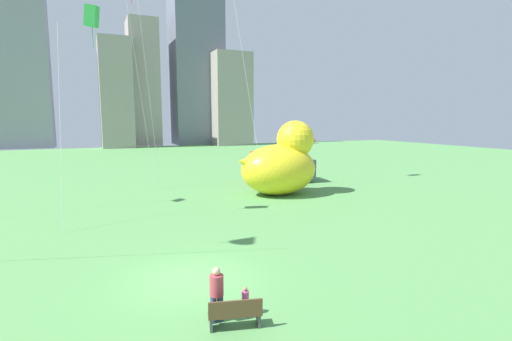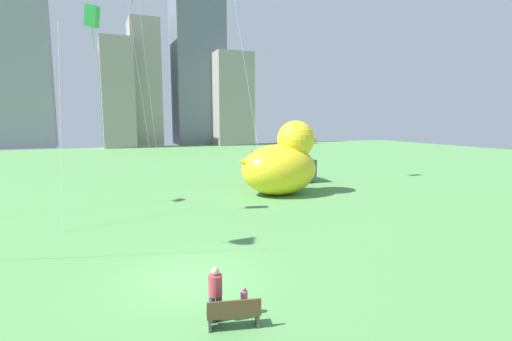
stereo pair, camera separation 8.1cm
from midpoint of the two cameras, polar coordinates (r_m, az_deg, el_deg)
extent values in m
plane|color=#56944F|center=(14.75, -10.08, -15.71)|extent=(140.00, 140.00, 0.00)
cube|color=brown|center=(11.42, -3.40, -20.62)|extent=(1.57, 0.79, 0.06)
cube|color=brown|center=(11.13, -3.29, -19.94)|extent=(1.48, 0.41, 0.45)
cube|color=#47474C|center=(11.49, -6.98, -21.77)|extent=(0.16, 0.38, 0.39)
cube|color=#47474C|center=(11.61, 0.15, -21.36)|extent=(0.16, 0.38, 0.39)
cylinder|color=#38476B|center=(11.72, -6.60, -19.96)|extent=(0.19, 0.19, 0.81)
cylinder|color=#38476B|center=(11.78, -5.60, -19.81)|extent=(0.19, 0.19, 0.81)
cylinder|color=#B23F4C|center=(11.44, -6.15, -16.74)|extent=(0.40, 0.40, 0.61)
sphere|color=#D8AD8C|center=(11.27, -6.18, -14.79)|extent=(0.24, 0.24, 0.24)
cylinder|color=silver|center=(12.10, -2.07, -19.98)|extent=(0.10, 0.10, 0.43)
cylinder|color=silver|center=(12.13, -1.56, -19.89)|extent=(0.10, 0.10, 0.43)
cylinder|color=#D85999|center=(11.95, -1.82, -18.34)|extent=(0.22, 0.22, 0.32)
sphere|color=#A87C5B|center=(11.85, -1.83, -17.36)|extent=(0.13, 0.13, 0.13)
ellipsoid|color=yellow|center=(29.31, 3.32, 0.14)|extent=(5.99, 4.43, 3.91)
sphere|color=yellow|center=(29.76, 5.83, 4.69)|extent=(2.92, 2.92, 2.92)
cone|color=orange|center=(30.43, 7.99, 4.45)|extent=(1.31, 1.31, 1.31)
cone|color=yellow|center=(28.16, -1.41, 1.17)|extent=(1.79, 1.56, 1.88)
cube|color=red|center=(34.79, 2.73, 0.85)|extent=(4.39, 2.94, 2.40)
cube|color=#4C4C56|center=(35.73, 7.07, 0.40)|extent=(1.94, 2.53, 1.68)
cylinder|color=black|center=(35.78, 6.75, -0.95)|extent=(1.29, 2.52, 0.90)
cylinder|color=black|center=(34.72, 1.39, -1.16)|extent=(1.29, 2.52, 0.90)
cube|color=gray|center=(90.27, -32.36, 12.36)|extent=(11.93, 6.48, 29.80)
cube|color=#9E938C|center=(84.61, -20.32, 10.72)|extent=(6.22, 9.53, 21.75)
cube|color=#9E938C|center=(88.61, -16.55, 12.35)|extent=(6.16, 8.28, 26.77)
cube|color=slate|center=(92.11, -9.02, 15.94)|extent=(11.09, 10.08, 38.11)
cube|color=#9E938C|center=(87.58, -4.08, 10.56)|extent=(8.20, 9.14, 20.23)
cylinder|color=silver|center=(32.18, -16.32, 15.05)|extent=(1.91, 1.78, 20.18)
cylinder|color=silver|center=(32.82, -17.12, 11.82)|extent=(1.91, 0.52, 16.70)
cylinder|color=silver|center=(31.71, -1.98, 16.26)|extent=(2.26, 3.35, 21.05)
cylinder|color=silver|center=(23.29, -27.43, 6.46)|extent=(0.21, 3.78, 11.33)
cube|color=green|center=(23.79, -23.55, 20.48)|extent=(0.89, 0.94, 1.24)
cylinder|color=green|center=(23.60, -23.42, 18.35)|extent=(0.04, 0.04, 1.60)
camera|label=1|loc=(0.04, -90.12, -0.02)|focal=26.66mm
camera|label=2|loc=(0.04, 89.88, 0.02)|focal=26.66mm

